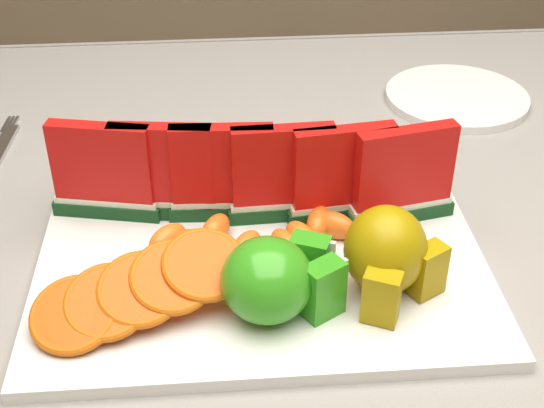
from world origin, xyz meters
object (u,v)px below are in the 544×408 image
(apple_cluster, at_px, (276,279))
(pear_cluster, at_px, (388,254))
(platter, at_px, (261,258))
(side_plate, at_px, (457,97))

(apple_cluster, height_order, pear_cluster, pear_cluster)
(platter, height_order, apple_cluster, apple_cluster)
(apple_cluster, height_order, side_plate, apple_cluster)
(platter, bearing_deg, apple_cluster, -84.73)
(platter, height_order, side_plate, platter)
(platter, bearing_deg, side_plate, 48.87)
(apple_cluster, distance_m, side_plate, 0.47)
(pear_cluster, bearing_deg, side_plate, 65.22)
(platter, xyz_separation_m, side_plate, (0.27, 0.31, -0.00))
(platter, distance_m, side_plate, 0.41)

